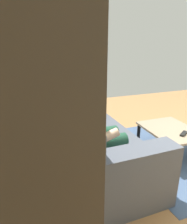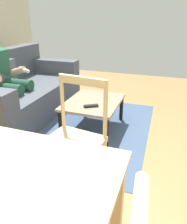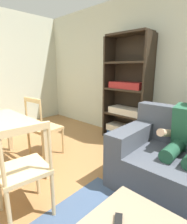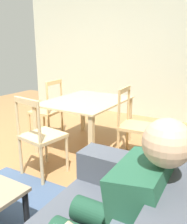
% 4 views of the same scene
% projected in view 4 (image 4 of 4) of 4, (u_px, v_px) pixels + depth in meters
% --- Properties ---
extents(ground_plane, '(8.15, 8.15, 0.00)m').
position_uv_depth(ground_plane, '(28.00, 172.00, 2.90)').
color(ground_plane, '#9E7042').
extents(wall_side, '(0.12, 5.34, 2.66)m').
position_uv_depth(wall_side, '(131.00, 53.00, 5.08)').
color(wall_side, beige).
rests_on(wall_side, ground_plane).
extents(person_lounging, '(0.60, 0.85, 1.18)m').
position_uv_depth(person_lounging, '(121.00, 222.00, 1.21)').
color(person_lounging, '#23563D').
rests_on(person_lounging, ground_plane).
extents(dining_table, '(1.25, 0.98, 0.71)m').
position_uv_depth(dining_table, '(86.00, 107.00, 3.49)').
color(dining_table, '#D1B27F').
rests_on(dining_table, ground_plane).
extents(dining_chair_near_wall, '(0.46, 0.46, 0.95)m').
position_uv_depth(dining_chair_near_wall, '(135.00, 125.00, 3.15)').
color(dining_chair_near_wall, tan).
rests_on(dining_chair_near_wall, ground_plane).
extents(dining_chair_facing_couch, '(0.47, 0.47, 0.94)m').
position_uv_depth(dining_chair_facing_couch, '(41.00, 136.00, 2.74)').
color(dining_chair_facing_couch, '#D1B27F').
rests_on(dining_chair_facing_couch, ground_plane).
extents(dining_chair_by_doorway, '(0.46, 0.46, 0.95)m').
position_uv_depth(dining_chair_by_doorway, '(47.00, 111.00, 3.91)').
color(dining_chair_by_doorway, tan).
rests_on(dining_chair_by_doorway, ground_plane).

